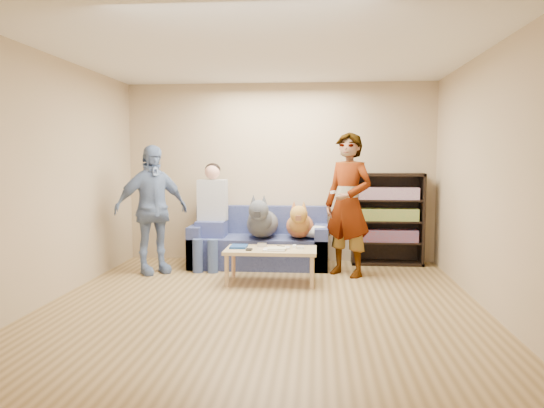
# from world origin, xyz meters

# --- Properties ---
(ground) EXTENTS (5.00, 5.00, 0.00)m
(ground) POSITION_xyz_m (0.00, 0.00, 0.00)
(ground) COLOR olive
(ground) RESTS_ON ground
(ceiling) EXTENTS (5.00, 5.00, 0.00)m
(ceiling) POSITION_xyz_m (0.00, 0.00, 2.60)
(ceiling) COLOR white
(ceiling) RESTS_ON ground
(wall_back) EXTENTS (4.50, 0.00, 4.50)m
(wall_back) POSITION_xyz_m (0.00, 2.50, 1.30)
(wall_back) COLOR tan
(wall_back) RESTS_ON ground
(wall_front) EXTENTS (4.50, 0.00, 4.50)m
(wall_front) POSITION_xyz_m (0.00, -2.50, 1.30)
(wall_front) COLOR tan
(wall_front) RESTS_ON ground
(wall_left) EXTENTS (0.00, 5.00, 5.00)m
(wall_left) POSITION_xyz_m (-2.25, 0.00, 1.30)
(wall_left) COLOR tan
(wall_left) RESTS_ON ground
(wall_right) EXTENTS (0.00, 5.00, 5.00)m
(wall_right) POSITION_xyz_m (2.25, 0.00, 1.30)
(wall_right) COLOR tan
(wall_right) RESTS_ON ground
(blanket) EXTENTS (0.47, 0.40, 0.16)m
(blanket) POSITION_xyz_m (0.55, 1.91, 0.51)
(blanket) COLOR silver
(blanket) RESTS_ON sofa
(person_standing_right) EXTENTS (0.80, 0.76, 1.84)m
(person_standing_right) POSITION_xyz_m (0.95, 1.55, 0.92)
(person_standing_right) COLOR gray
(person_standing_right) RESTS_ON ground
(person_standing_left) EXTENTS (1.03, 0.94, 1.68)m
(person_standing_left) POSITION_xyz_m (-1.61, 1.47, 0.84)
(person_standing_left) COLOR #7892C1
(person_standing_left) RESTS_ON ground
(held_controller) EXTENTS (0.08, 0.13, 0.03)m
(held_controller) POSITION_xyz_m (0.75, 1.35, 1.09)
(held_controller) COLOR white
(held_controller) RESTS_ON person_standing_right
(notebook_blue) EXTENTS (0.20, 0.26, 0.03)m
(notebook_blue) POSITION_xyz_m (-0.40, 1.10, 0.43)
(notebook_blue) COLOR navy
(notebook_blue) RESTS_ON coffee_table
(papers) EXTENTS (0.26, 0.20, 0.02)m
(papers) POSITION_xyz_m (0.05, 0.95, 0.43)
(papers) COLOR silver
(papers) RESTS_ON coffee_table
(magazine) EXTENTS (0.22, 0.17, 0.01)m
(magazine) POSITION_xyz_m (0.08, 0.97, 0.44)
(magazine) COLOR beige
(magazine) RESTS_ON coffee_table
(camera_silver) EXTENTS (0.11, 0.06, 0.05)m
(camera_silver) POSITION_xyz_m (-0.12, 1.17, 0.45)
(camera_silver) COLOR #AEAEB2
(camera_silver) RESTS_ON coffee_table
(controller_a) EXTENTS (0.04, 0.13, 0.03)m
(controller_a) POSITION_xyz_m (0.28, 1.15, 0.43)
(controller_a) COLOR white
(controller_a) RESTS_ON coffee_table
(controller_b) EXTENTS (0.09, 0.06, 0.03)m
(controller_b) POSITION_xyz_m (0.36, 1.07, 0.43)
(controller_b) COLOR silver
(controller_b) RESTS_ON coffee_table
(headphone_cup_a) EXTENTS (0.07, 0.07, 0.02)m
(headphone_cup_a) POSITION_xyz_m (0.20, 1.03, 0.43)
(headphone_cup_a) COLOR white
(headphone_cup_a) RESTS_ON coffee_table
(headphone_cup_b) EXTENTS (0.07, 0.07, 0.02)m
(headphone_cup_b) POSITION_xyz_m (0.20, 1.11, 0.43)
(headphone_cup_b) COLOR silver
(headphone_cup_b) RESTS_ON coffee_table
(pen_orange) EXTENTS (0.13, 0.06, 0.01)m
(pen_orange) POSITION_xyz_m (-0.02, 0.89, 0.42)
(pen_orange) COLOR #C15D1B
(pen_orange) RESTS_ON coffee_table
(pen_black) EXTENTS (0.13, 0.08, 0.01)m
(pen_black) POSITION_xyz_m (0.12, 1.23, 0.42)
(pen_black) COLOR black
(pen_black) RESTS_ON coffee_table
(wallet) EXTENTS (0.07, 0.12, 0.02)m
(wallet) POSITION_xyz_m (-0.25, 0.93, 0.43)
(wallet) COLOR black
(wallet) RESTS_ON coffee_table
(sofa) EXTENTS (1.90, 0.85, 0.82)m
(sofa) POSITION_xyz_m (-0.25, 2.10, 0.28)
(sofa) COLOR #515B93
(sofa) RESTS_ON ground
(person_seated) EXTENTS (0.40, 0.73, 1.47)m
(person_seated) POSITION_xyz_m (-0.92, 1.97, 0.77)
(person_seated) COLOR #424D91
(person_seated) RESTS_ON sofa
(dog_gray) EXTENTS (0.43, 1.26, 0.62)m
(dog_gray) POSITION_xyz_m (-0.20, 1.86, 0.65)
(dog_gray) COLOR #4E5158
(dog_gray) RESTS_ON sofa
(dog_tan) EXTENTS (0.38, 1.15, 0.54)m
(dog_tan) POSITION_xyz_m (0.32, 1.89, 0.62)
(dog_tan) COLOR #BC5D39
(dog_tan) RESTS_ON sofa
(coffee_table) EXTENTS (1.10, 0.60, 0.42)m
(coffee_table) POSITION_xyz_m (-0.00, 1.05, 0.37)
(coffee_table) COLOR tan
(coffee_table) RESTS_ON ground
(bookshelf) EXTENTS (1.00, 0.34, 1.30)m
(bookshelf) POSITION_xyz_m (1.55, 2.33, 0.68)
(bookshelf) COLOR black
(bookshelf) RESTS_ON ground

